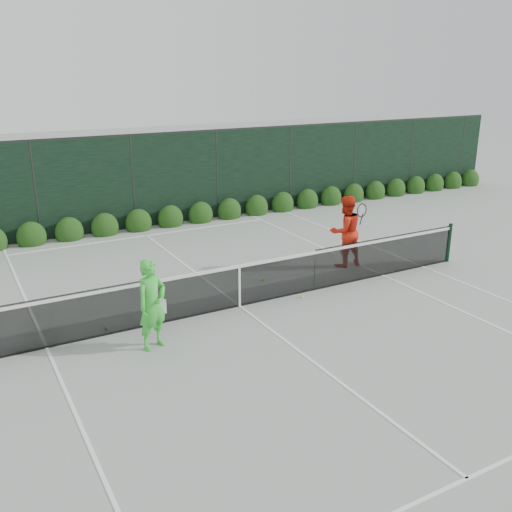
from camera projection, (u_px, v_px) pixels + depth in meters
ground at (240, 306)px, 12.67m from camera, size 80.00×80.00×0.00m
tennis_net at (238, 284)px, 12.49m from camera, size 12.90×0.10×1.07m
player_woman at (152, 304)px, 10.57m from camera, size 0.75×0.63×1.75m
player_man at (345, 231)px, 15.00m from camera, size 0.97×0.74×1.90m
court_lines at (240, 306)px, 12.67m from camera, size 11.03×23.83×0.01m
windscreen_fence at (310, 281)px, 9.94m from camera, size 32.00×21.07×3.06m
hedge_row at (139, 223)px, 18.54m from camera, size 31.66×0.65×0.94m
tennis_balls at (230, 300)px, 12.94m from camera, size 4.47×1.48×0.07m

